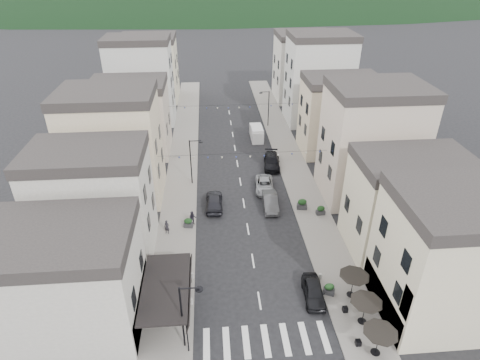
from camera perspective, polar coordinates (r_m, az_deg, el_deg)
The scene contains 27 objects.
sidewalk_left at distance 56.35m, azimuth -8.09°, elevation 2.58°, with size 4.00×76.00×0.12m, color slate.
sidewalk_right at distance 57.30m, azimuth 7.06°, elevation 3.14°, with size 4.00×76.00×0.12m, color slate.
boutique_building at distance 33.85m, azimuth -24.65°, elevation -13.45°, with size 12.00×8.00×8.00m, color #ADA99E.
bistro_building at distance 35.25m, azimuth 27.95°, elevation -10.29°, with size 10.00×8.00×10.00m, color beige.
boutique_awning at distance 32.50m, azimuth -10.08°, elevation -14.81°, with size 3.77×7.50×3.28m.
buildings_row_left at distance 60.10m, azimuth -15.04°, elevation 9.94°, with size 10.20×54.16×14.00m.
buildings_row_right at distance 60.70m, azimuth 13.21°, elevation 10.57°, with size 10.20×54.16×14.50m.
cafe_terrace at distance 33.30m, azimuth 17.45°, elevation -16.51°, with size 2.50×8.10×2.53m.
streetlamp_left_near at distance 29.88m, azimuth -7.76°, elevation -18.02°, with size 1.70×0.56×6.00m.
streetlamp_left_far at distance 49.27m, azimuth -6.73°, elevation 3.20°, with size 1.70×0.56×6.00m.
streetlamp_right_far at distance 66.46m, azimuth 3.86°, elevation 10.60°, with size 1.70×0.56×6.00m.
bollards at distance 34.76m, azimuth 2.90°, elevation -16.88°, with size 11.66×10.26×0.60m.
bunting_near at distance 44.91m, azimuth 0.46°, elevation 3.42°, with size 19.00×0.28×0.62m.
bunting_far at distance 59.60m, azimuth -0.91°, elevation 10.32°, with size 19.00×0.28×0.62m.
parked_car_a at distance 35.67m, azimuth 10.41°, elevation -15.31°, with size 1.65×4.10×1.40m, color black.
parked_car_b at distance 45.89m, azimuth 4.34°, elevation -3.11°, with size 1.58×4.54×1.50m, color #363638.
parked_car_c at distance 49.21m, azimuth 3.50°, elevation -0.71°, with size 2.18×4.74×1.32m, color gray.
parked_car_d at distance 54.56m, azimuth 4.54°, elevation 2.65°, with size 2.11×5.18×1.50m, color black.
parked_car_e at distance 45.83m, azimuth -3.69°, elevation -3.04°, with size 1.90×4.72×1.61m, color black.
delivery_van at distance 62.51m, azimuth 2.37°, elevation 6.72°, with size 1.75×4.40×2.11m.
pedestrian_a at distance 42.28m, azimuth -10.36°, elevation -6.60°, with size 0.56×0.37×1.54m, color black.
pedestrian_b at distance 43.08m, azimuth -6.76°, elevation -5.41°, with size 0.80×0.62×1.64m, color black.
planter_la at distance 38.08m, azimuth -9.02°, elevation -11.57°, with size 1.26×0.95×1.25m.
planter_lb at distance 42.97m, azimuth -7.37°, elevation -6.06°, with size 1.03×0.68×1.07m.
planter_ra at distance 36.19m, azimuth 12.56°, elevation -14.88°, with size 1.11×0.88×1.10m.
planter_rb at distance 45.93m, azimuth 8.81°, elevation -3.40°, with size 1.22×0.80×1.27m.
planter_rc at distance 45.41m, azimuth 11.41°, elevation -4.24°, with size 1.01×0.62×1.09m.
Camera 1 is at (-3.58, -17.97, 25.82)m, focal length 30.00 mm.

